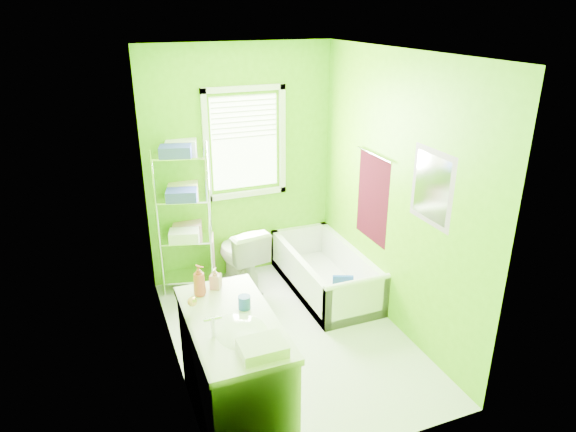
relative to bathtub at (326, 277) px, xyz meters
name	(u,v)px	position (x,y,z in m)	size (l,w,h in m)	color
ground	(289,336)	(-0.70, -0.67, -0.16)	(2.90, 2.90, 0.00)	silver
room_envelope	(289,183)	(-0.70, -0.67, 1.39)	(2.14, 2.94, 2.62)	#59AE08
window	(245,137)	(-0.65, 0.76, 1.46)	(0.92, 0.05, 1.22)	white
door	(197,328)	(-1.73, -1.66, 0.84)	(0.09, 0.80, 2.00)	white
right_wall_decor	(394,194)	(0.34, -0.69, 1.16)	(0.04, 1.48, 1.17)	#3B0612
bathtub	(326,277)	(0.00, 0.00, 0.00)	(0.71, 1.51, 0.49)	white
toilet	(241,256)	(-0.84, 0.43, 0.22)	(0.42, 0.73, 0.75)	white
vanity	(235,368)	(-1.46, -1.50, 0.32)	(0.61, 1.18, 1.14)	silver
wire_shelf_unit	(185,203)	(-1.37, 0.60, 0.86)	(0.62, 0.50, 1.66)	silver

